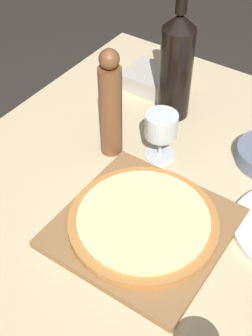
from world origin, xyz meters
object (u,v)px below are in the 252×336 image
at_px(wine_glass, 161,128).
at_px(pizza, 143,221).
at_px(wine_bottle, 176,66).
at_px(pepper_mill, 111,106).

bearing_deg(wine_glass, pizza, -66.95).
height_order(wine_bottle, wine_glass, wine_bottle).
relative_size(pizza, pepper_mill, 1.12).
relative_size(pizza, wine_bottle, 0.88).
bearing_deg(wine_bottle, wine_glass, -70.03).
xyz_separation_m(wine_bottle, wine_glass, (0.06, -0.17, -0.06)).
distance_m(pepper_mill, wine_glass, 0.13).
bearing_deg(pizza, pepper_mill, 139.93).
xyz_separation_m(pepper_mill, wine_glass, (0.11, 0.05, -0.05)).
distance_m(pizza, wine_bottle, 0.44).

